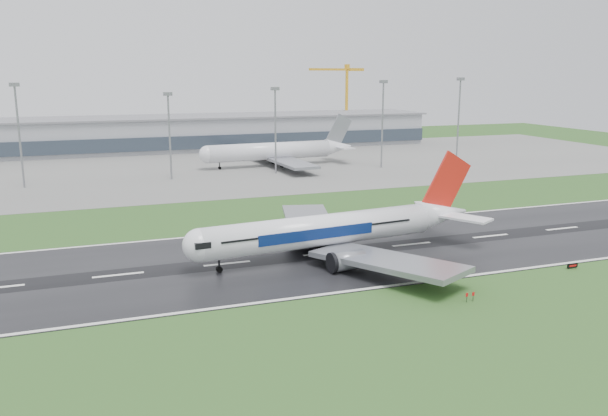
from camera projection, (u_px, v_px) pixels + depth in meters
name	position (u px, v px, depth m)	size (l,w,h in m)	color
ground	(324.00, 254.00, 123.85)	(520.00, 520.00, 0.00)	#264D1C
runway	(324.00, 254.00, 123.84)	(400.00, 45.00, 0.10)	black
apron	(206.00, 167.00, 238.71)	(400.00, 130.00, 0.08)	slate
terminal	(182.00, 133.00, 292.25)	(240.00, 36.00, 15.00)	gray
main_airliner	(340.00, 209.00, 120.81)	(63.24, 60.23, 18.67)	white
parked_airliner	(276.00, 142.00, 238.66)	(64.53, 60.08, 18.91)	silver
tower_crane	(347.00, 102.00, 333.70)	(40.78, 2.22, 40.57)	gold
runway_sign	(572.00, 266.00, 114.37)	(2.30, 0.26, 1.04)	black
floodmast_1	(20.00, 138.00, 191.55)	(0.64, 0.64, 31.65)	gray
floodmast_2	(170.00, 138.00, 207.19)	(0.64, 0.64, 28.30)	gray
floodmast_3	(275.00, 133.00, 219.39)	(0.64, 0.64, 29.71)	gray
floodmast_4	(382.00, 126.00, 233.20)	(0.64, 0.64, 31.95)	gray
floodmast_5	(458.00, 123.00, 244.24)	(0.64, 0.64, 32.82)	gray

